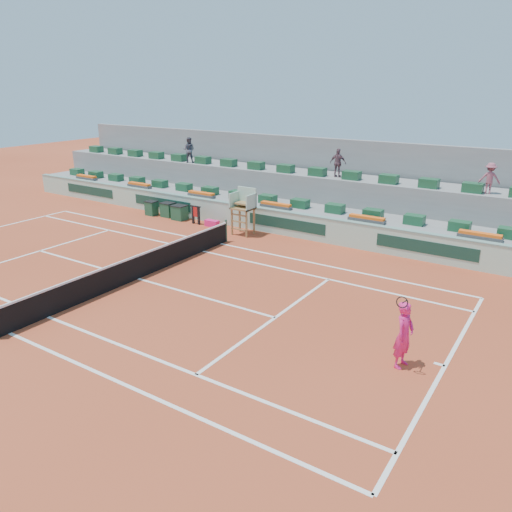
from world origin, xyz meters
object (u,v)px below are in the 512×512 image
object	(u,v)px
tennis_player	(404,335)
player_bag	(212,223)
umpire_chair	(244,205)
drink_cooler_a	(179,212)

from	to	relation	value
tennis_player	player_bag	bearing A→B (deg)	147.52
player_bag	umpire_chair	bearing A→B (deg)	-5.11
player_bag	umpire_chair	xyz separation A→B (m)	(2.26, -0.20, 1.37)
player_bag	drink_cooler_a	xyz separation A→B (m)	(-2.44, 0.13, 0.25)
drink_cooler_a	tennis_player	bearing A→B (deg)	-28.59
umpire_chair	tennis_player	size ratio (longest dim) A/B	1.05
player_bag	tennis_player	distance (m)	15.56
umpire_chair	drink_cooler_a	world-z (taller)	umpire_chair
tennis_player	drink_cooler_a	bearing A→B (deg)	151.41
umpire_chair	tennis_player	xyz separation A→B (m)	(10.85, -8.14, -0.58)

